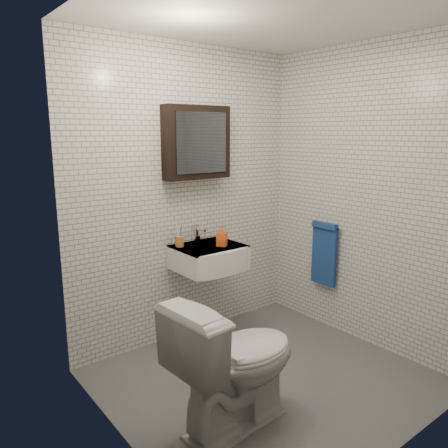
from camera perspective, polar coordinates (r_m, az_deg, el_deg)
name	(u,v)px	position (r m, az deg, el deg)	size (l,w,h in m)	color
ground	(266,379)	(3.43, 5.45, -19.46)	(2.20, 2.00, 0.01)	#505458
room_shell	(270,181)	(2.94, 6.01, 5.62)	(2.22, 2.02, 2.51)	silver
washbasin	(211,257)	(3.67, -1.67, -4.38)	(0.55, 0.50, 0.20)	white
faucet	(198,234)	(3.78, -3.46, -1.37)	(0.06, 0.20, 0.15)	silver
mirror_cabinet	(197,143)	(3.68, -3.58, 10.57)	(0.60, 0.15, 0.60)	black
towel_rail	(324,251)	(4.08, 12.95, -3.47)	(0.09, 0.30, 0.58)	silver
toothbrush_cup	(180,241)	(3.65, -5.82, -2.19)	(0.07, 0.07, 0.19)	#B56D2D
soap_bottle	(222,236)	(3.64, -0.28, -1.56)	(0.08, 0.08, 0.17)	orange
toilet	(236,361)	(2.77, 1.52, -17.43)	(0.48, 0.84, 0.86)	silver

